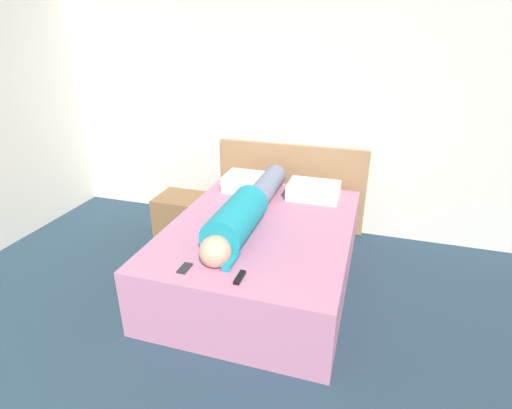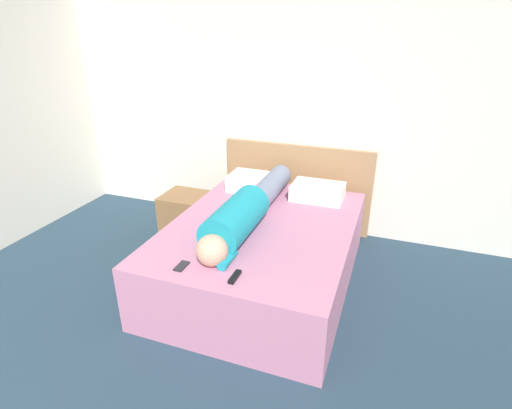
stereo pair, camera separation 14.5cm
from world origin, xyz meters
name	(u,v)px [view 2 (the right image)]	position (x,y,z in m)	size (l,w,h in m)	color
wall_back	(282,110)	(0.00, 4.02, 1.30)	(6.19, 0.06, 2.60)	silver
bed	(262,253)	(0.20, 2.80, 0.28)	(1.51, 2.02, 0.56)	#B2708E
headboard	(296,187)	(0.20, 3.95, 0.48)	(1.63, 0.04, 0.95)	#A37A51
nightstand	(186,214)	(-0.87, 3.35, 0.23)	(0.46, 0.44, 0.46)	brown
person_lying	(246,210)	(0.08, 2.75, 0.69)	(0.31, 1.78, 0.31)	tan
pillow_near_headboard	(255,183)	(-0.12, 3.52, 0.64)	(0.52, 0.34, 0.16)	silver
pillow_second	(318,192)	(0.53, 3.52, 0.63)	(0.50, 0.34, 0.15)	silver
tv_remote	(235,277)	(0.30, 1.99, 0.57)	(0.04, 0.15, 0.02)	black
cell_phone	(182,266)	(-0.11, 1.99, 0.56)	(0.06, 0.13, 0.01)	black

